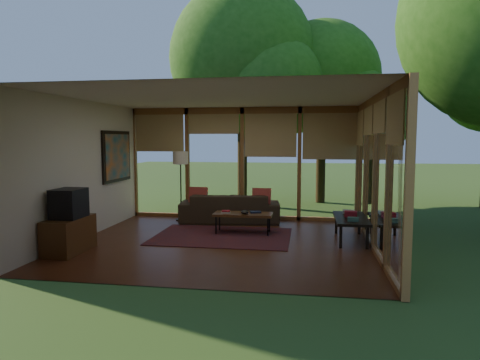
% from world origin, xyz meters
% --- Properties ---
extents(floor, '(5.50, 5.50, 0.00)m').
position_xyz_m(floor, '(0.00, 0.00, 0.00)').
color(floor, '#552916').
rests_on(floor, ground).
extents(ceiling, '(5.50, 5.50, 0.00)m').
position_xyz_m(ceiling, '(0.00, 0.00, 2.70)').
color(ceiling, white).
rests_on(ceiling, ground).
extents(wall_left, '(0.04, 5.00, 2.70)m').
position_xyz_m(wall_left, '(-2.75, 0.00, 1.35)').
color(wall_left, beige).
rests_on(wall_left, ground).
extents(wall_front, '(5.50, 0.04, 2.70)m').
position_xyz_m(wall_front, '(0.00, -2.50, 1.35)').
color(wall_front, beige).
rests_on(wall_front, ground).
extents(window_wall_back, '(5.50, 0.12, 2.70)m').
position_xyz_m(window_wall_back, '(0.00, 2.50, 1.35)').
color(window_wall_back, '#965F2E').
rests_on(window_wall_back, ground).
extents(window_wall_right, '(0.12, 5.00, 2.70)m').
position_xyz_m(window_wall_right, '(2.75, 0.00, 1.35)').
color(window_wall_right, '#965F2E').
rests_on(window_wall_right, ground).
extents(tree_nw, '(4.21, 4.21, 6.36)m').
position_xyz_m(tree_nw, '(-0.33, 4.72, 4.25)').
color(tree_nw, '#332612').
rests_on(tree_nw, ground).
extents(tree_ne, '(3.46, 3.46, 5.49)m').
position_xyz_m(tree_ne, '(1.97, 5.62, 3.75)').
color(tree_ne, '#332612').
rests_on(tree_ne, ground).
extents(rug, '(2.69, 1.90, 0.01)m').
position_xyz_m(rug, '(-0.10, 0.50, 0.01)').
color(rug, maroon).
rests_on(rug, floor).
extents(sofa, '(2.39, 1.18, 0.67)m').
position_xyz_m(sofa, '(-0.22, 2.00, 0.34)').
color(sofa, '#332719').
rests_on(sofa, floor).
extents(pillow_left, '(0.42, 0.23, 0.44)m').
position_xyz_m(pillow_left, '(-0.97, 1.95, 0.59)').
color(pillow_left, maroon).
rests_on(pillow_left, sofa).
extents(pillow_right, '(0.42, 0.23, 0.44)m').
position_xyz_m(pillow_right, '(0.53, 1.95, 0.59)').
color(pillow_right, maroon).
rests_on(pillow_right, sofa).
extents(ct_book_lower, '(0.21, 0.18, 0.03)m').
position_xyz_m(ct_book_lower, '(-0.08, 0.78, 0.44)').
color(ct_book_lower, '#ADA69C').
rests_on(ct_book_lower, coffee_table).
extents(ct_book_upper, '(0.19, 0.16, 0.03)m').
position_xyz_m(ct_book_upper, '(-0.08, 0.78, 0.47)').
color(ct_book_upper, maroon).
rests_on(ct_book_upper, coffee_table).
extents(ct_book_side, '(0.26, 0.22, 0.03)m').
position_xyz_m(ct_book_side, '(0.52, 0.91, 0.44)').
color(ct_book_side, '#161C33').
rests_on(ct_book_side, coffee_table).
extents(ct_bowl, '(0.16, 0.16, 0.07)m').
position_xyz_m(ct_bowl, '(0.32, 0.73, 0.46)').
color(ct_bowl, black).
rests_on(ct_bowl, coffee_table).
extents(media_cabinet, '(0.50, 1.00, 0.60)m').
position_xyz_m(media_cabinet, '(-2.47, -1.07, 0.30)').
color(media_cabinet, '#563217').
rests_on(media_cabinet, floor).
extents(television, '(0.45, 0.55, 0.50)m').
position_xyz_m(television, '(-2.45, -1.07, 0.85)').
color(television, black).
rests_on(television, media_cabinet).
extents(console_book_a, '(0.21, 0.17, 0.07)m').
position_xyz_m(console_book_a, '(2.40, 0.14, 0.49)').
color(console_book_a, '#32584C').
rests_on(console_book_a, side_console).
extents(console_book_b, '(0.25, 0.19, 0.11)m').
position_xyz_m(console_book_b, '(2.40, 0.59, 0.51)').
color(console_book_b, maroon).
rests_on(console_book_b, side_console).
extents(console_book_c, '(0.25, 0.19, 0.06)m').
position_xyz_m(console_book_c, '(2.40, 0.99, 0.49)').
color(console_book_c, '#ADA69C').
rests_on(console_book_c, side_console).
extents(floor_lamp, '(0.36, 0.36, 1.65)m').
position_xyz_m(floor_lamp, '(-1.41, 2.03, 1.41)').
color(floor_lamp, black).
rests_on(floor_lamp, floor).
extents(coffee_table, '(1.20, 0.50, 0.43)m').
position_xyz_m(coffee_table, '(0.27, 0.83, 0.39)').
color(coffee_table, '#563217').
rests_on(coffee_table, floor).
extents(side_console, '(0.60, 1.40, 0.46)m').
position_xyz_m(side_console, '(2.40, 0.54, 0.41)').
color(side_console, black).
rests_on(side_console, floor).
extents(wall_painting, '(0.06, 1.35, 1.15)m').
position_xyz_m(wall_painting, '(-2.71, 1.40, 1.55)').
color(wall_painting, black).
rests_on(wall_painting, wall_left).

